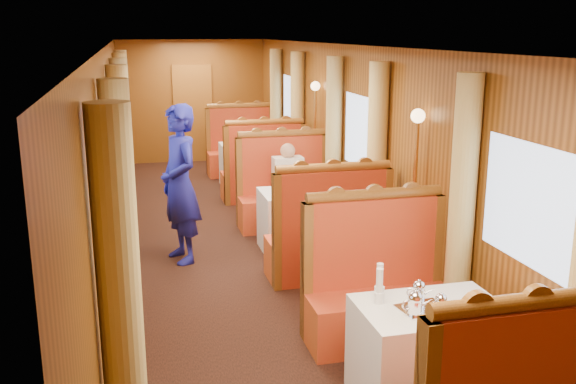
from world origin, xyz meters
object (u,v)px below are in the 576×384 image
object	(u,v)px
table_near	(429,353)
table_mid	(303,220)
banquette_mid_fwd	(328,242)
banquette_far_aft	(241,152)
banquette_near_aft	(378,294)
fruit_plate	(474,306)
banquette_mid_aft	(284,197)
teapot_right	(440,307)
table_far	(251,165)
rose_vase_far	(253,134)
tea_tray	(423,309)
banquette_far_fwd	(263,174)
rose_vase_mid	(303,178)
steward	(180,184)
teapot_left	(415,307)
teapot_back	(418,294)
passenger	(288,178)

from	to	relation	value
table_near	table_mid	size ratio (longest dim) A/B	1.00
banquette_mid_fwd	banquette_far_aft	distance (m)	5.53
banquette_near_aft	fruit_plate	world-z (taller)	banquette_near_aft
banquette_mid_aft	teapot_right	world-z (taller)	banquette_mid_aft
table_far	rose_vase_far	bearing A→B (deg)	19.98
banquette_far_aft	fruit_plate	bearing A→B (deg)	-88.09
banquette_near_aft	banquette_mid_fwd	xyz separation A→B (m)	(0.00, 1.47, 0.00)
tea_tray	banquette_far_aft	bearing A→B (deg)	89.36
banquette_far_fwd	rose_vase_mid	bearing A→B (deg)	-90.39
steward	banquette_far_fwd	bearing A→B (deg)	131.72
banquette_mid_fwd	rose_vase_far	xyz separation A→B (m)	(0.04, 4.53, 0.50)
table_mid	banquette_far_fwd	world-z (taller)	banquette_far_fwd
rose_vase_mid	steward	xyz separation A→B (m)	(-1.49, -0.01, 0.01)
table_near	rose_vase_far	distance (m)	7.03
banquette_far_fwd	rose_vase_mid	distance (m)	2.56
table_near	rose_vase_far	bearing A→B (deg)	89.71
banquette_mid_fwd	fruit_plate	distance (m)	2.64
table_near	banquette_near_aft	size ratio (longest dim) A/B	0.78
teapot_left	teapot_back	bearing A→B (deg)	65.96
banquette_mid_aft	fruit_plate	world-z (taller)	banquette_mid_aft
rose_vase_mid	banquette_far_aft	bearing A→B (deg)	89.78
banquette_mid_fwd	steward	size ratio (longest dim) A/B	0.72
table_mid	steward	distance (m)	1.61
banquette_mid_fwd	table_far	xyz separation A→B (m)	(0.00, 4.51, -0.05)
banquette_mid_fwd	teapot_right	bearing A→B (deg)	-90.12
banquette_near_aft	teapot_back	distance (m)	1.01
banquette_far_fwd	tea_tray	world-z (taller)	banquette_far_fwd
banquette_far_fwd	passenger	world-z (taller)	banquette_far_fwd
table_mid	steward	size ratio (longest dim) A/B	0.56
banquette_near_aft	banquette_mid_fwd	world-z (taller)	same
teapot_back	rose_vase_mid	world-z (taller)	rose_vase_mid
banquette_mid_aft	tea_tray	xyz separation A→B (m)	(-0.09, -4.56, 0.33)
table_near	table_far	size ratio (longest dim) A/B	1.00
table_far	teapot_left	size ratio (longest dim) A/B	6.14
teapot_back	rose_vase_far	bearing A→B (deg)	106.49
banquette_far_aft	rose_vase_mid	bearing A→B (deg)	-90.22
teapot_right	banquette_mid_aft	bearing A→B (deg)	91.97
teapot_back	steward	xyz separation A→B (m)	(-1.44, 3.38, 0.12)
table_near	rose_vase_mid	distance (m)	3.52
banquette_near_aft	passenger	xyz separation A→B (m)	(-0.00, 3.27, 0.32)
banquette_far_fwd	steward	size ratio (longest dim) A/B	0.72
table_far	banquette_far_fwd	distance (m)	1.02
tea_tray	rose_vase_far	distance (m)	7.06
banquette_mid_fwd	banquette_far_fwd	world-z (taller)	same
banquette_far_fwd	steward	bearing A→B (deg)	-120.87
banquette_mid_fwd	table_far	bearing A→B (deg)	90.00
teapot_back	passenger	xyz separation A→B (m)	(0.07, 4.21, -0.07)
fruit_plate	rose_vase_mid	distance (m)	3.60
table_mid	fruit_plate	bearing A→B (deg)	-85.70
teapot_right	rose_vase_far	distance (m)	7.15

